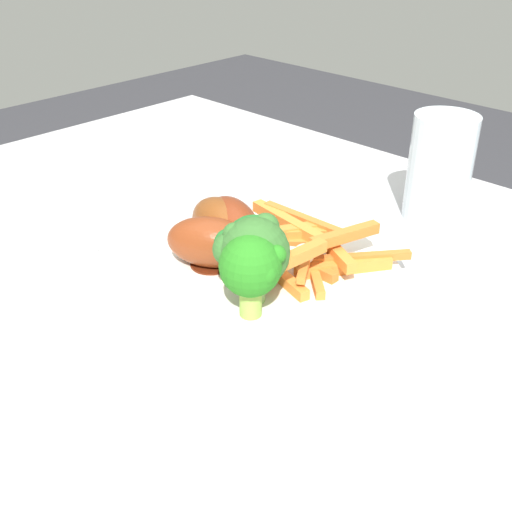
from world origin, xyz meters
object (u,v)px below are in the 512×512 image
object	(u,v)px
chicken_drumstick_far	(233,228)
water_glass	(440,168)
broccoli_floret_middle	(251,247)
chicken_drumstick_near	(216,243)
chicken_drumstick_extra	(228,229)
broccoli_floret_back	(253,253)
fork	(227,148)
broccoli_floret_front	(252,267)
dinner_plate	(256,281)
dining_table	(238,353)
carrot_fries_pile	(303,247)

from	to	relation	value
chicken_drumstick_far	water_glass	world-z (taller)	water_glass
broccoli_floret_middle	chicken_drumstick_near	size ratio (longest dim) A/B	0.56
water_glass	chicken_drumstick_extra	bearing A→B (deg)	68.63
broccoli_floret_back	fork	xyz separation A→B (m)	(0.30, -0.26, -0.06)
chicken_drumstick_near	chicken_drumstick_far	xyz separation A→B (m)	(0.01, -0.03, 0.00)
broccoli_floret_back	broccoli_floret_front	bearing A→B (deg)	132.06
chicken_drumstick_near	water_glass	bearing A→B (deg)	-107.24
broccoli_floret_front	dinner_plate	bearing A→B (deg)	-48.48
chicken_drumstick_near	dining_table	bearing A→B (deg)	-66.12
carrot_fries_pile	chicken_drumstick_extra	xyz separation A→B (m)	(0.07, 0.03, 0.01)
dining_table	broccoli_floret_front	xyz separation A→B (m)	(-0.10, 0.08, 0.18)
broccoli_floret_back	chicken_drumstick_far	world-z (taller)	broccoli_floret_back
dinner_plate	broccoli_floret_middle	xyz separation A→B (m)	(-0.02, 0.02, 0.05)
fork	chicken_drumstick_extra	bearing A→B (deg)	48.13
broccoli_floret_front	broccoli_floret_middle	distance (m)	0.03
chicken_drumstick_near	chicken_drumstick_far	bearing A→B (deg)	-74.46
dining_table	broccoli_floret_middle	size ratio (longest dim) A/B	12.95
water_glass	chicken_drumstick_far	bearing A→B (deg)	68.79
dinner_plate	broccoli_floret_back	distance (m)	0.07
dining_table	water_glass	distance (m)	0.30
chicken_drumstick_near	fork	distance (m)	0.34
chicken_drumstick_near	carrot_fries_pile	bearing A→B (deg)	-133.64
broccoli_floret_back	chicken_drumstick_extra	distance (m)	0.09
dinner_plate	broccoli_floret_front	xyz separation A→B (m)	(-0.04, 0.05, 0.05)
broccoli_floret_middle	broccoli_floret_back	xyz separation A→B (m)	(-0.01, 0.01, 0.00)
chicken_drumstick_near	fork	world-z (taller)	chicken_drumstick_near
dinner_plate	water_glass	world-z (taller)	water_glass
dining_table	broccoli_floret_middle	xyz separation A→B (m)	(-0.07, 0.05, 0.19)
fork	water_glass	distance (m)	0.32
dining_table	fork	bearing A→B (deg)	-41.88
dinner_plate	water_glass	distance (m)	0.25
broccoli_floret_back	chicken_drumstick_far	size ratio (longest dim) A/B	0.56
broccoli_floret_back	chicken_drumstick_extra	world-z (taller)	broccoli_floret_back
broccoli_floret_middle	broccoli_floret_front	bearing A→B (deg)	136.48
broccoli_floret_middle	broccoli_floret_back	bearing A→B (deg)	142.92
fork	broccoli_floret_back	bearing A→B (deg)	51.09
broccoli_floret_middle	chicken_drumstick_far	world-z (taller)	broccoli_floret_middle
broccoli_floret_middle	water_glass	distance (m)	0.27
chicken_drumstick_near	water_glass	size ratio (longest dim) A/B	1.12
dinner_plate	broccoli_floret_back	world-z (taller)	broccoli_floret_back
broccoli_floret_front	fork	size ratio (longest dim) A/B	0.38
carrot_fries_pile	fork	distance (m)	0.34
chicken_drumstick_near	fork	xyz separation A→B (m)	(0.24, -0.24, -0.03)
broccoli_floret_front	chicken_drumstick_far	xyz separation A→B (m)	(0.09, -0.06, -0.02)
dinner_plate	chicken_drumstick_extra	size ratio (longest dim) A/B	2.02
water_glass	chicken_drumstick_near	bearing A→B (deg)	72.76
carrot_fries_pile	dinner_plate	bearing A→B (deg)	70.18
broccoli_floret_front	chicken_drumstick_near	size ratio (longest dim) A/B	0.56
broccoli_floret_middle	water_glass	bearing A→B (deg)	-94.94
broccoli_floret_middle	carrot_fries_pile	world-z (taller)	broccoli_floret_middle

